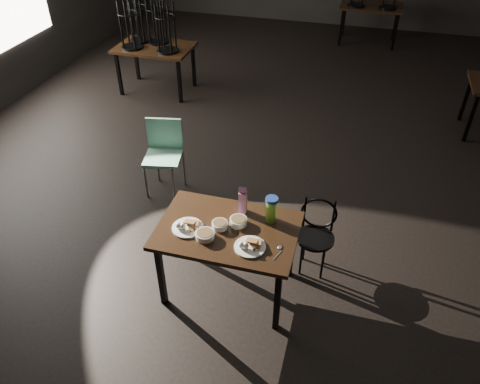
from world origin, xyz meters
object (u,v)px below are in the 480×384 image
(water_bottle, at_px, (271,209))
(school_chair, at_px, (164,150))
(juice_carton, at_px, (243,200))
(main_table, at_px, (228,236))
(bentwood_chair, at_px, (316,230))

(water_bottle, bearing_deg, school_chair, 143.18)
(juice_carton, relative_size, water_bottle, 1.12)
(school_chair, bearing_deg, main_table, -59.91)
(water_bottle, height_order, school_chair, water_bottle)
(water_bottle, bearing_deg, bentwood_chair, 38.45)
(main_table, distance_m, juice_carton, 0.33)
(juice_carton, xyz_separation_m, water_bottle, (0.27, -0.05, -0.00))
(main_table, xyz_separation_m, school_chair, (-1.17, 1.33, -0.14))
(juice_carton, relative_size, bentwood_chair, 0.36)
(juice_carton, height_order, bentwood_chair, juice_carton)
(water_bottle, bearing_deg, main_table, -147.55)
(juice_carton, bearing_deg, bentwood_chair, 21.71)
(bentwood_chair, bearing_deg, school_chair, 154.78)
(water_bottle, distance_m, bentwood_chair, 0.65)
(juice_carton, height_order, school_chair, juice_carton)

